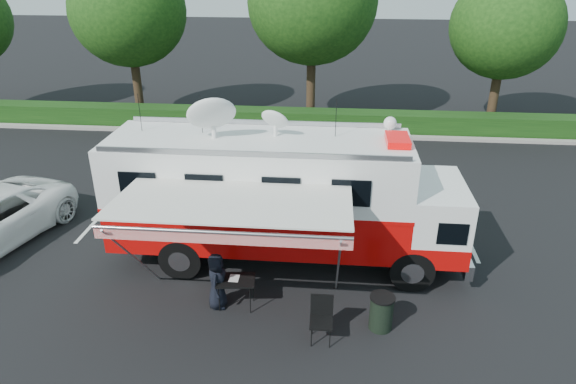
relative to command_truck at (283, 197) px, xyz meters
The scene contains 9 objects.
ground_plane 1.99m from the command_truck, ahead, with size 120.00×120.00×0.00m, color black.
back_border 13.31m from the command_truck, 84.57° to the left, with size 60.00×6.14×8.87m.
stall_lines 3.62m from the command_truck, 97.89° to the left, with size 24.12×5.50×0.01m.
command_truck is the anchor object (origin of this frame).
awning 3.06m from the command_truck, 107.42° to the right, with size 5.28×2.72×3.19m.
person 3.37m from the command_truck, 121.19° to the right, with size 0.72×0.47×1.48m, color black.
folding_table 2.77m from the command_truck, 112.41° to the right, with size 1.00×0.76×0.80m.
folding_chair 3.71m from the command_truck, 69.86° to the right, with size 0.52×0.54×1.09m.
trash_bin 4.10m from the command_truck, 47.30° to the right, with size 0.59×0.59×0.88m.
Camera 1 is at (1.21, -12.59, 8.06)m, focal length 32.00 mm.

